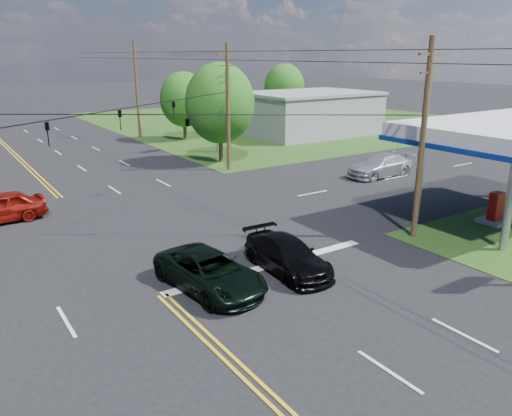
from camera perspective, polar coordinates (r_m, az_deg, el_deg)
ground at (r=26.41m, az=-17.59°, el=-2.90°), size 280.00×280.00×0.00m
grass_ne at (r=70.28m, az=2.87°, el=10.03°), size 46.00×48.00×0.03m
stop_bar at (r=21.58m, az=1.67°, el=-6.61°), size 10.00×0.50×0.02m
retail_ne at (r=57.57m, az=6.03°, el=10.59°), size 14.00×10.00×4.40m
pole_se at (r=24.90m, az=18.51°, el=7.55°), size 1.60×0.28×9.50m
pole_ne at (r=38.57m, az=-3.22°, el=11.51°), size 1.60×0.28×9.50m
pole_right_far at (r=55.72m, az=-13.47°, el=13.07°), size 1.60×0.28×10.00m
span_wire_signals at (r=25.09m, az=-18.82°, el=10.09°), size 26.00×18.00×1.13m
power_lines at (r=23.01m, az=-18.08°, el=16.12°), size 26.04×100.00×0.64m
tree_right_a at (r=41.66m, az=-4.15°, el=11.84°), size 5.70×5.70×8.18m
tree_right_b at (r=53.47m, az=-8.26°, el=12.18°), size 4.94×4.94×7.09m
tree_far_r at (r=67.67m, az=3.26°, el=13.61°), size 5.32×5.32×7.63m
pickup_dkgreen at (r=19.35m, az=-5.30°, el=-7.26°), size 2.97×5.41×1.44m
suv_black at (r=20.88m, az=3.61°, el=-5.39°), size 2.18×4.89×1.39m
sedan_far at (r=38.23m, az=13.99°, el=4.73°), size 5.57×2.31×1.61m
polesign_ne at (r=46.27m, az=-4.58°, el=13.63°), size 2.07×0.93×7.64m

